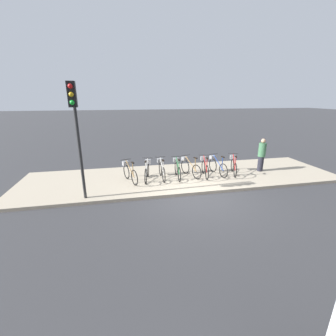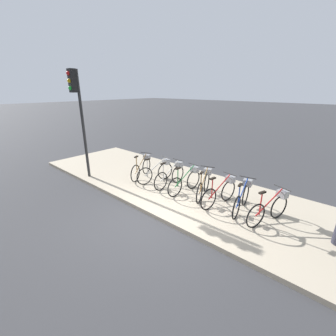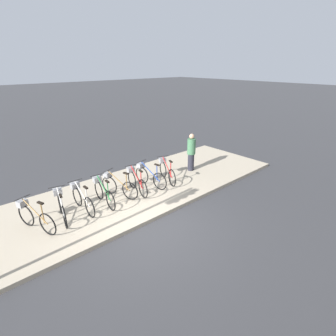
% 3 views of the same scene
% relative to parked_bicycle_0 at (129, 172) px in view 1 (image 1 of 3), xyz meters
% --- Properties ---
extents(ground_plane, '(120.00, 120.00, 0.00)m').
position_rel_parked_bicycle_0_xyz_m(ground_plane, '(2.38, -1.69, -0.54)').
color(ground_plane, '#38383A').
extents(sidewalk, '(13.89, 3.76, 0.12)m').
position_rel_parked_bicycle_0_xyz_m(sidewalk, '(2.38, 0.19, -0.48)').
color(sidewalk, '#B7A88E').
rests_on(sidewalk, ground_plane).
extents(parked_bicycle_0, '(0.64, 1.45, 0.94)m').
position_rel_parked_bicycle_0_xyz_m(parked_bicycle_0, '(0.00, 0.00, 0.00)').
color(parked_bicycle_0, black).
rests_on(parked_bicycle_0, sidewalk).
extents(parked_bicycle_1, '(0.51, 1.49, 0.94)m').
position_rel_parked_bicycle_0_xyz_m(parked_bicycle_1, '(0.75, 0.05, 0.00)').
color(parked_bicycle_1, black).
rests_on(parked_bicycle_1, sidewalk).
extents(parked_bicycle_2, '(0.46, 1.52, 0.94)m').
position_rel_parked_bicycle_0_xyz_m(parked_bicycle_2, '(1.39, 0.10, 0.00)').
color(parked_bicycle_2, black).
rests_on(parked_bicycle_2, sidewalk).
extents(parked_bicycle_3, '(0.46, 1.52, 0.94)m').
position_rel_parked_bicycle_0_xyz_m(parked_bicycle_3, '(2.08, 0.05, 0.00)').
color(parked_bicycle_3, black).
rests_on(parked_bicycle_3, sidewalk).
extents(parked_bicycle_4, '(0.62, 1.45, 0.94)m').
position_rel_parked_bicycle_0_xyz_m(parked_bicycle_4, '(2.67, 0.18, 0.00)').
color(parked_bicycle_4, black).
rests_on(parked_bicycle_4, sidewalk).
extents(parked_bicycle_5, '(0.46, 1.50, 0.94)m').
position_rel_parked_bicycle_0_xyz_m(parked_bicycle_5, '(3.34, 0.04, 0.00)').
color(parked_bicycle_5, black).
rests_on(parked_bicycle_5, sidewalk).
extents(parked_bicycle_6, '(0.46, 1.51, 0.94)m').
position_rel_parked_bicycle_0_xyz_m(parked_bicycle_6, '(3.96, 0.12, 0.00)').
color(parked_bicycle_6, black).
rests_on(parked_bicycle_6, sidewalk).
extents(parked_bicycle_7, '(0.63, 1.45, 0.94)m').
position_rel_parked_bicycle_0_xyz_m(parked_bicycle_7, '(4.74, 0.03, 0.00)').
color(parked_bicycle_7, black).
rests_on(parked_bicycle_7, sidewalk).
extents(pedestrian, '(0.34, 0.34, 1.56)m').
position_rel_parked_bicycle_0_xyz_m(pedestrian, '(6.19, 0.13, 0.39)').
color(pedestrian, '#23232D').
rests_on(pedestrian, sidewalk).
extents(traffic_light, '(0.24, 0.40, 3.85)m').
position_rel_parked_bicycle_0_xyz_m(traffic_light, '(-1.60, -1.45, 2.33)').
color(traffic_light, '#2D2D2D').
rests_on(traffic_light, sidewalk).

